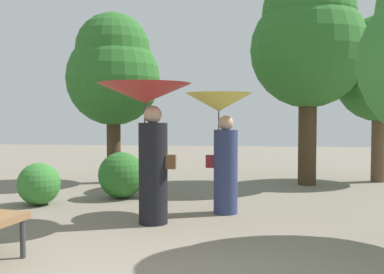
{
  "coord_description": "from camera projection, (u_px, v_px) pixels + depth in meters",
  "views": [
    {
      "loc": [
        0.82,
        -2.94,
        1.54
      ],
      "look_at": [
        0.0,
        3.84,
        1.22
      ],
      "focal_mm": 42.14,
      "sensor_mm": 36.0,
      "label": 1
    }
  ],
  "objects": [
    {
      "name": "bush_path_right",
      "position": [
        39.0,
        184.0,
        7.78
      ],
      "size": [
        0.73,
        0.73,
        0.73
      ],
      "primitive_type": "sphere",
      "color": "#387F33",
      "rests_on": "ground"
    },
    {
      "name": "tree_near_left",
      "position": [
        113.0,
        70.0,
        10.3
      ],
      "size": [
        2.14,
        2.14,
        3.89
      ],
      "color": "#42301E",
      "rests_on": "ground"
    },
    {
      "name": "bush_behind_bench",
      "position": [
        121.0,
        175.0,
        8.44
      ],
      "size": [
        0.87,
        0.87,
        0.87
      ],
      "primitive_type": "sphere",
      "color": "#2D6B28",
      "rests_on": "ground"
    },
    {
      "name": "tree_near_right",
      "position": [
        308.0,
        39.0,
        9.93
      ],
      "size": [
        2.56,
        2.56,
        4.82
      ],
      "color": "#42301E",
      "rests_on": "ground"
    },
    {
      "name": "tree_far_back",
      "position": [
        380.0,
        70.0,
        10.43
      ],
      "size": [
        2.02,
        2.02,
        3.88
      ],
      "color": "brown",
      "rests_on": "ground"
    },
    {
      "name": "person_right",
      "position": [
        221.0,
        128.0,
        7.09
      ],
      "size": [
        1.06,
        1.06,
        1.9
      ],
      "rotation": [
        0.0,
        0.0,
        1.43
      ],
      "color": "navy",
      "rests_on": "ground"
    },
    {
      "name": "person_left",
      "position": [
        148.0,
        120.0,
        6.41
      ],
      "size": [
        1.34,
        1.34,
        2.0
      ],
      "rotation": [
        0.0,
        0.0,
        1.43
      ],
      "color": "black",
      "rests_on": "ground"
    }
  ]
}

